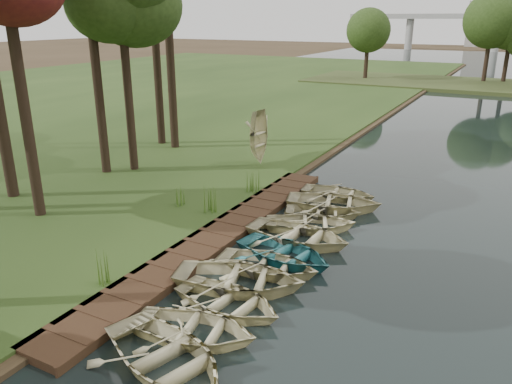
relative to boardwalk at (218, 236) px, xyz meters
The scene contains 20 objects.
ground 1.61m from the boardwalk, ahead, with size 300.00×300.00×0.00m, color #3D2F1D.
boardwalk is the anchor object (origin of this frame).
far_trees 50.78m from the boardwalk, 82.86° to the left, with size 45.60×5.60×8.80m.
building_b 145.16m from the boardwalk, 91.34° to the left, with size 8.00×8.00×12.00m, color #A5A5A0.
rowboat_0 7.17m from the boardwalk, 67.49° to the right, with size 2.72×3.80×0.79m, color beige.
rowboat_1 5.99m from the boardwalk, 63.64° to the right, with size 2.33×3.26×0.67m, color beige.
rowboat_2 4.71m from the boardwalk, 54.43° to the right, with size 2.33×3.26×0.68m, color beige.
rowboat_3 3.65m from the boardwalk, 47.80° to the right, with size 2.81×3.94×0.82m, color beige.
rowboat_4 3.09m from the boardwalk, 27.55° to the right, with size 2.37×3.32×0.69m, color beige.
rowboat_5 2.91m from the boardwalk, ahead, with size 2.48×3.47×0.72m, color teal.
rowboat_6 2.92m from the boardwalk, 21.62° to the left, with size 2.73×3.82×0.79m, color beige.
rowboat_7 3.57m from the boardwalk, 41.25° to the left, with size 2.44×3.41×0.71m, color beige.
rowboat_8 4.57m from the boardwalk, 54.49° to the left, with size 2.18×3.06×0.63m, color beige.
rowboat_9 5.53m from the boardwalk, 60.37° to the left, with size 2.81×3.93×0.81m, color beige.
rowboat_10 6.60m from the boardwalk, 68.18° to the left, with size 2.34×3.27×0.68m, color beige.
stored_rowboat 9.18m from the boardwalk, 108.03° to the left, with size 2.07×2.90×0.60m, color beige.
reeds_0 4.78m from the boardwalk, 102.20° to the right, with size 0.60×0.60×1.01m, color #3F661E.
reeds_1 3.37m from the boardwalk, 151.51° to the left, with size 0.60×0.60×0.87m, color #3F661E.
reeds_2 2.18m from the boardwalk, 130.10° to the left, with size 0.60×0.60×1.14m, color #3F661E.
reeds_3 4.82m from the boardwalk, 102.08° to the left, with size 0.60×0.60×0.92m, color #3F661E.
Camera 1 is at (7.41, -14.04, 7.68)m, focal length 35.00 mm.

